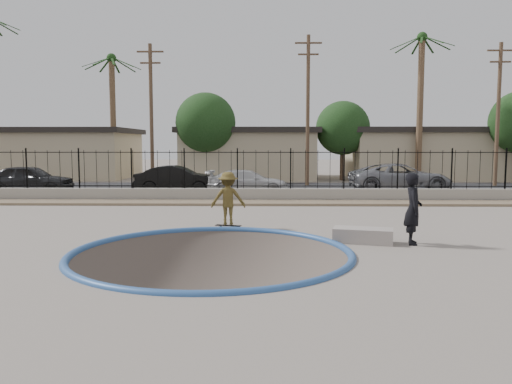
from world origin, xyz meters
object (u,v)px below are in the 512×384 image
at_px(car_c, 248,182).
at_px(car_a, 30,179).
at_px(skateboard, 228,226).
at_px(skater, 228,201).
at_px(car_d, 400,177).
at_px(concrete_ledge, 363,235).
at_px(videographer, 413,209).
at_px(car_b, 177,179).

bearing_deg(car_c, car_a, 93.44).
distance_m(skateboard, car_c, 10.61).
xyz_separation_m(skater, car_d, (8.77, 12.14, -0.04)).
bearing_deg(skateboard, concrete_ledge, -16.12).
distance_m(videographer, car_b, 16.16).
distance_m(concrete_ledge, car_a, 20.10).
xyz_separation_m(concrete_ledge, car_b, (-7.47, 13.39, 0.57)).
relative_size(skateboard, videographer, 0.45).
height_order(skater, skateboard, skater).
bearing_deg(skateboard, car_a, 153.15).
distance_m(concrete_ledge, car_c, 13.50).
bearing_deg(concrete_ledge, car_b, 119.17).
bearing_deg(concrete_ledge, car_a, 139.86).
relative_size(skateboard, car_c, 0.20).
height_order(videographer, car_d, videographer).
distance_m(skateboard, car_d, 15.00).
distance_m(skateboard, videographer, 5.85).
height_order(skateboard, car_c, car_c).
relative_size(videographer, car_b, 0.43).
distance_m(car_a, car_b, 7.90).
relative_size(skateboard, car_a, 0.19).
xyz_separation_m(concrete_ledge, car_d, (4.89, 14.55, 0.62)).
height_order(skater, car_d, skater).
distance_m(skater, car_d, 14.98).
xyz_separation_m(car_b, car_c, (3.85, -0.39, -0.10)).
bearing_deg(car_b, car_d, -84.11).
height_order(skater, car_b, skater).
xyz_separation_m(skateboard, car_a, (-11.48, 10.54, 0.74)).
height_order(car_c, car_d, car_d).
xyz_separation_m(car_a, car_b, (7.89, 0.43, -0.03)).
relative_size(concrete_ledge, car_b, 0.36).
bearing_deg(car_c, concrete_ledge, -161.19).
bearing_deg(car_d, skateboard, 140.32).
distance_m(videographer, car_c, 14.07).
distance_m(skater, skateboard, 0.79).
xyz_separation_m(skateboard, car_d, (8.77, 12.14, 0.76)).
bearing_deg(car_a, videographer, -130.58).
bearing_deg(skateboard, car_b, 123.84).
bearing_deg(car_d, car_b, 91.54).
bearing_deg(car_a, skater, -134.86).
bearing_deg(skater, car_a, -44.51).
bearing_deg(videographer, skateboard, 73.17).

